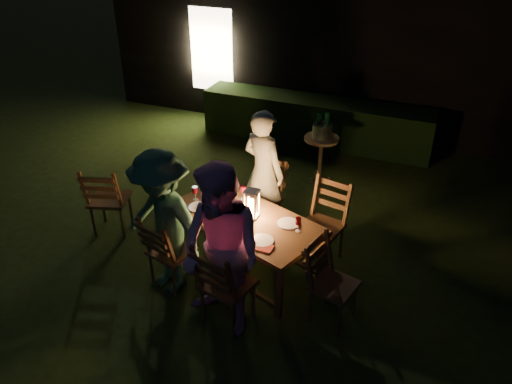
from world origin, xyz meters
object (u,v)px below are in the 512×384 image
at_px(chair_spare, 111,211).
at_px(person_opp_left, 163,223).
at_px(person_house_side, 263,172).
at_px(ice_bucket, 322,131).
at_px(bottle_table, 230,199).
at_px(side_table, 321,143).
at_px(chair_far_left, 261,208).
at_px(lantern, 252,205).
at_px(chair_far_right, 321,237).
at_px(chair_near_right, 227,297).
at_px(chair_end, 331,296).
at_px(bottle_bucket_a, 319,128).
at_px(person_opp_right, 221,252).
at_px(bottle_bucket_b, 326,127).
at_px(dining_table, 246,223).
at_px(chair_near_left, 171,263).

distance_m(chair_spare, person_opp_left, 1.55).
distance_m(person_house_side, ice_bucket, 1.64).
relative_size(bottle_table, side_table, 0.38).
relative_size(chair_far_left, side_table, 1.44).
height_order(side_table, ice_bucket, ice_bucket).
bearing_deg(lantern, chair_far_right, 35.70).
xyz_separation_m(person_opp_left, bottle_table, (0.47, 0.70, 0.02)).
height_order(bottle_table, side_table, bottle_table).
height_order(lantern, bottle_table, lantern).
bearing_deg(side_table, chair_spare, -131.24).
bearing_deg(chair_spare, ice_bucket, 31.17).
bearing_deg(chair_near_right, chair_end, 38.16).
bearing_deg(bottle_bucket_a, chair_spare, -131.04).
height_order(chair_far_left, person_opp_right, person_opp_right).
height_order(bottle_table, bottle_bucket_a, bottle_bucket_a).
bearing_deg(person_house_side, chair_far_left, 91.08).
bearing_deg(chair_near_right, chair_far_right, 79.93).
xyz_separation_m(chair_end, bottle_bucket_b, (-0.92, 2.99, 0.59)).
distance_m(chair_end, person_opp_left, 1.95).
bearing_deg(bottle_bucket_a, chair_end, -70.67).
bearing_deg(person_house_side, bottle_table, 103.71).
height_order(chair_near_right, chair_far_left, chair_near_right).
bearing_deg(person_opp_left, chair_end, 25.96).
bearing_deg(bottle_bucket_a, chair_near_right, -89.51).
bearing_deg(dining_table, side_table, 105.56).
relative_size(chair_near_left, bottle_bucket_b, 3.11).
height_order(person_opp_right, ice_bucket, person_opp_right).
distance_m(chair_near_right, person_opp_left, 1.05).
xyz_separation_m(chair_near_right, ice_bucket, (0.02, 3.41, 0.51)).
distance_m(person_opp_left, ice_bucket, 3.27).
bearing_deg(lantern, chair_end, -22.29).
height_order(chair_far_left, person_opp_left, person_opp_left).
bearing_deg(chair_near_right, person_house_side, 112.97).
xyz_separation_m(person_house_side, ice_bucket, (0.33, 1.61, -0.01)).
relative_size(chair_spare, person_house_side, 0.63).
height_order(chair_near_left, chair_near_right, chair_near_right).
relative_size(person_opp_right, bottle_table, 6.68).
bearing_deg(bottle_bucket_b, lantern, -93.87).
height_order(side_table, bottle_bucket_b, bottle_bucket_b).
bearing_deg(person_house_side, bottle_bucket_b, -83.30).
bearing_deg(chair_far_right, bottle_bucket_a, -60.01).
xyz_separation_m(lantern, side_table, (0.12, 2.50, -0.26)).
bearing_deg(chair_far_left, bottle_bucket_b, -81.06).
bearing_deg(chair_near_right, bottle_bucket_a, 103.67).
bearing_deg(ice_bucket, chair_far_left, -101.87).
relative_size(lantern, ice_bucket, 1.17).
bearing_deg(chair_spare, person_opp_right, -42.30).
bearing_deg(chair_end, lantern, -98.63).
relative_size(person_opp_left, side_table, 2.38).
distance_m(chair_end, person_house_side, 1.95).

